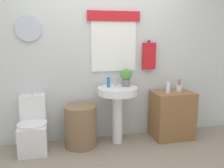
{
  "coord_description": "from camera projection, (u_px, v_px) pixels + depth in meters",
  "views": [
    {
      "loc": [
        -0.66,
        -2.37,
        1.51
      ],
      "look_at": [
        0.08,
        0.8,
        0.88
      ],
      "focal_mm": 38.75,
      "sensor_mm": 36.0,
      "label": 1
    }
  ],
  "objects": [
    {
      "name": "soap_bottle",
      "position": [
        108.0,
        82.0,
        3.4
      ],
      "size": [
        0.05,
        0.05,
        0.14
      ],
      "primitive_type": "cylinder",
      "color": "#2D6BB7",
      "rests_on": "pedestal_sink"
    },
    {
      "name": "lotion_bottle",
      "position": [
        168.0,
        88.0,
        3.53
      ],
      "size": [
        0.05,
        0.05,
        0.16
      ],
      "primitive_type": "cylinder",
      "color": "white",
      "rests_on": "wooden_cabinet"
    },
    {
      "name": "pedestal_sink",
      "position": [
        118.0,
        101.0,
        3.43
      ],
      "size": [
        0.56,
        0.56,
        0.82
      ],
      "color": "white",
      "rests_on": "ground_plane"
    },
    {
      "name": "toilet",
      "position": [
        33.0,
        130.0,
        3.27
      ],
      "size": [
        0.38,
        0.51,
        0.76
      ],
      "color": "white",
      "rests_on": "ground_plane"
    },
    {
      "name": "toothbrush_cup",
      "position": [
        179.0,
        88.0,
        3.63
      ],
      "size": [
        0.08,
        0.08,
        0.19
      ],
      "color": "silver",
      "rests_on": "wooden_cabinet"
    },
    {
      "name": "laundry_hamper",
      "position": [
        81.0,
        126.0,
        3.37
      ],
      "size": [
        0.44,
        0.44,
        0.58
      ],
      "primitive_type": "cylinder",
      "color": "#846647",
      "rests_on": "ground_plane"
    },
    {
      "name": "faucet",
      "position": [
        116.0,
        82.0,
        3.5
      ],
      "size": [
        0.03,
        0.03,
        0.1
      ],
      "primitive_type": "cylinder",
      "color": "silver",
      "rests_on": "pedestal_sink"
    },
    {
      "name": "potted_plant",
      "position": [
        126.0,
        77.0,
        3.45
      ],
      "size": [
        0.17,
        0.17,
        0.25
      ],
      "color": "slate",
      "rests_on": "pedestal_sink"
    },
    {
      "name": "back_wall",
      "position": [
        101.0,
        52.0,
        3.55
      ],
      "size": [
        4.4,
        0.18,
        2.6
      ],
      "color": "silver",
      "rests_on": "ground_plane"
    },
    {
      "name": "wooden_cabinet",
      "position": [
        172.0,
        115.0,
        3.67
      ],
      "size": [
        0.59,
        0.44,
        0.71
      ],
      "primitive_type": "cube",
      "color": "olive",
      "rests_on": "ground_plane"
    }
  ]
}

